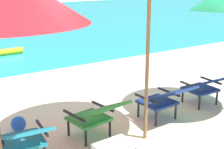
# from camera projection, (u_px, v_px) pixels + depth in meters

# --- Properties ---
(ground_plane) EXTENTS (40.00, 40.00, 0.00)m
(ground_plane) POSITION_uv_depth(u_px,v_px,m) (32.00, 67.00, 8.50)
(ground_plane) COLOR beige
(lounge_chair_far_left) EXTENTS (0.62, 0.92, 0.68)m
(lounge_chair_far_left) POSITION_uv_depth(u_px,v_px,m) (25.00, 138.00, 4.01)
(lounge_chair_far_left) COLOR teal
(lounge_chair_far_left) RESTS_ON ground_plane
(lounge_chair_near_left) EXTENTS (0.65, 0.94, 0.68)m
(lounge_chair_near_left) POSITION_uv_depth(u_px,v_px,m) (96.00, 114.00, 4.67)
(lounge_chair_near_left) COLOR #338E3D
(lounge_chair_near_left) RESTS_ON ground_plane
(lounge_chair_near_right) EXTENTS (0.58, 0.90, 0.68)m
(lounge_chair_near_right) POSITION_uv_depth(u_px,v_px,m) (165.00, 98.00, 5.28)
(lounge_chair_near_right) COLOR navy
(lounge_chair_near_right) RESTS_ON ground_plane
(lounge_chair_far_right) EXTENTS (0.56, 0.89, 0.68)m
(lounge_chair_far_right) POSITION_uv_depth(u_px,v_px,m) (208.00, 85.00, 5.88)
(lounge_chair_far_right) COLOR navy
(lounge_chair_far_right) RESTS_ON ground_plane
(beach_ball) EXTENTS (0.23, 0.23, 0.23)m
(beach_ball) POSITION_uv_depth(u_px,v_px,m) (18.00, 124.00, 5.05)
(beach_ball) COLOR blue
(beach_ball) RESTS_ON ground_plane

